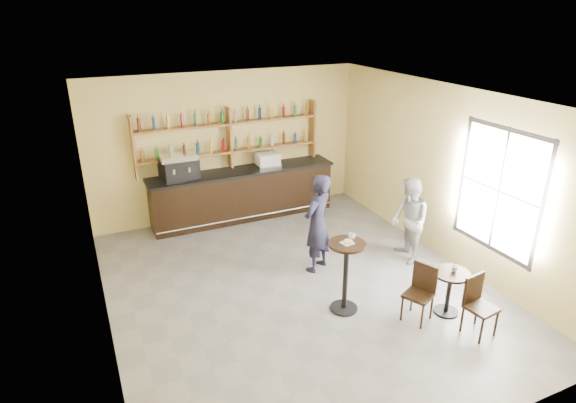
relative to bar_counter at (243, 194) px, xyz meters
name	(u,v)px	position (x,y,z in m)	size (l,w,h in m)	color
floor	(297,287)	(-0.19, -3.15, -0.56)	(7.00, 7.00, 0.00)	slate
ceiling	(299,98)	(-0.19, -3.15, 2.64)	(7.00, 7.00, 0.00)	white
wall_back	(228,146)	(-0.19, 0.35, 1.04)	(7.00, 7.00, 0.00)	#EAD485
wall_front	(456,326)	(-0.19, -6.65, 1.04)	(7.00, 7.00, 0.00)	#EAD485
wall_left	(95,236)	(-3.19, -3.15, 1.04)	(7.00, 7.00, 0.00)	#EAD485
wall_right	(446,174)	(2.81, -3.15, 1.04)	(7.00, 7.00, 0.00)	#EAD485
window_pane	(499,191)	(2.81, -4.35, 1.14)	(2.00, 2.00, 0.00)	white
window_frame	(499,191)	(2.80, -4.35, 1.14)	(0.04, 1.70, 2.10)	black
shelf_unit	(230,138)	(-0.19, 0.22, 1.25)	(4.00, 0.26, 1.40)	brown
liquor_bottles	(229,130)	(-0.19, 0.22, 1.42)	(3.68, 0.10, 1.00)	#8C5919
bar_counter	(243,194)	(0.00, 0.00, 0.00)	(4.14, 0.81, 1.12)	black
espresso_machine	(179,167)	(-1.37, 0.00, 0.82)	(0.73, 0.47, 0.52)	black
pastry_case	(267,160)	(0.59, 0.00, 0.71)	(0.51, 0.41, 0.30)	silver
pedestal_table	(345,277)	(0.22, -4.02, 0.02)	(0.57, 0.57, 1.17)	black
napkin	(347,243)	(0.22, -4.02, 0.61)	(0.17, 0.17, 0.00)	white
donut	(348,241)	(0.23, -4.03, 0.64)	(0.13, 0.13, 0.05)	#DAA150
cup_pedestal	(352,236)	(0.36, -3.92, 0.65)	(0.11, 0.11, 0.09)	white
man_main	(317,223)	(0.41, -2.71, 0.34)	(0.66, 0.43, 1.81)	black
cafe_table	(449,293)	(1.63, -4.76, -0.20)	(0.57, 0.57, 0.72)	black
cup_cafe	(455,269)	(1.68, -4.76, 0.20)	(0.10, 0.10, 0.09)	white
chair_west	(418,295)	(1.08, -4.71, -0.12)	(0.38, 0.38, 0.89)	black
chair_south	(481,307)	(1.68, -5.36, -0.11)	(0.39, 0.39, 0.90)	black
patron_second	(409,221)	(2.09, -3.13, 0.24)	(0.78, 0.61, 1.60)	#A4A6AA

